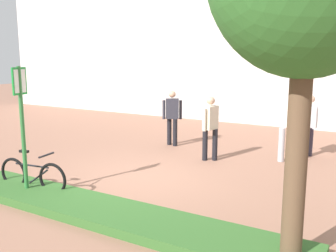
{
  "coord_description": "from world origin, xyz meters",
  "views": [
    {
      "loc": [
        4.77,
        -6.87,
        2.71
      ],
      "look_at": [
        0.09,
        1.14,
        1.03
      ],
      "focal_mm": 40.36,
      "sensor_mm": 36.0,
      "label": 1
    }
  ],
  "objects_px": {
    "parking_sign_post": "(22,113)",
    "bike_at_sign": "(33,175)",
    "bollard_steel": "(281,145)",
    "person_suited_dark": "(172,114)",
    "person_shirt_white": "(210,124)",
    "person_shirt_blue": "(309,122)"
  },
  "relations": [
    {
      "from": "bollard_steel",
      "to": "person_suited_dark",
      "type": "height_order",
      "value": "person_suited_dark"
    },
    {
      "from": "bike_at_sign",
      "to": "bollard_steel",
      "type": "relative_size",
      "value": 1.86
    },
    {
      "from": "person_shirt_white",
      "to": "bollard_steel",
      "type": "bearing_deg",
      "value": 26.69
    },
    {
      "from": "person_suited_dark",
      "to": "person_shirt_white",
      "type": "distance_m",
      "value": 2.02
    },
    {
      "from": "bollard_steel",
      "to": "parking_sign_post",
      "type": "bearing_deg",
      "value": -126.12
    },
    {
      "from": "bollard_steel",
      "to": "person_shirt_white",
      "type": "height_order",
      "value": "person_shirt_white"
    },
    {
      "from": "bike_at_sign",
      "to": "person_shirt_blue",
      "type": "bearing_deg",
      "value": 52.9
    },
    {
      "from": "parking_sign_post",
      "to": "person_shirt_blue",
      "type": "xyz_separation_m",
      "value": [
        4.25,
        5.97,
        -0.68
      ]
    },
    {
      "from": "bollard_steel",
      "to": "person_suited_dark",
      "type": "distance_m",
      "value": 3.47
    },
    {
      "from": "person_suited_dark",
      "to": "person_shirt_white",
      "type": "bearing_deg",
      "value": -30.37
    },
    {
      "from": "bollard_steel",
      "to": "person_shirt_blue",
      "type": "xyz_separation_m",
      "value": [
        0.52,
        0.86,
        0.53
      ]
    },
    {
      "from": "bike_at_sign",
      "to": "person_shirt_white",
      "type": "height_order",
      "value": "person_shirt_white"
    },
    {
      "from": "person_shirt_blue",
      "to": "bike_at_sign",
      "type": "bearing_deg",
      "value": -127.1
    },
    {
      "from": "person_shirt_blue",
      "to": "parking_sign_post",
      "type": "bearing_deg",
      "value": -125.43
    },
    {
      "from": "bollard_steel",
      "to": "person_suited_dark",
      "type": "xyz_separation_m",
      "value": [
        -3.42,
        0.18,
        0.53
      ]
    },
    {
      "from": "parking_sign_post",
      "to": "bike_at_sign",
      "type": "relative_size",
      "value": 1.53
    },
    {
      "from": "person_shirt_blue",
      "to": "person_suited_dark",
      "type": "distance_m",
      "value": 3.99
    },
    {
      "from": "parking_sign_post",
      "to": "person_shirt_blue",
      "type": "bearing_deg",
      "value": 54.57
    },
    {
      "from": "bollard_steel",
      "to": "person_shirt_white",
      "type": "relative_size",
      "value": 0.52
    },
    {
      "from": "person_suited_dark",
      "to": "person_shirt_blue",
      "type": "bearing_deg",
      "value": 9.76
    },
    {
      "from": "bike_at_sign",
      "to": "person_suited_dark",
      "type": "relative_size",
      "value": 0.97
    },
    {
      "from": "bollard_steel",
      "to": "person_shirt_blue",
      "type": "relative_size",
      "value": 0.52
    }
  ]
}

